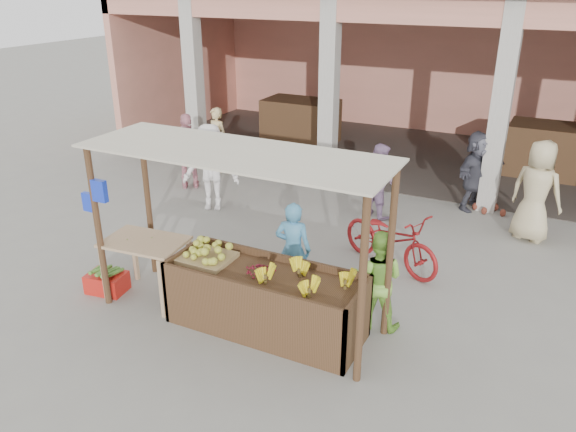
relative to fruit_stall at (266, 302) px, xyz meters
The scene contains 21 objects.
ground 0.64m from the fruit_stall, behind, with size 60.00×60.00×0.00m, color gray.
market_building 9.23m from the fruit_stall, 92.86° to the left, with size 14.40×6.40×4.20m.
fruit_stall is the anchor object (origin of this frame).
stall_awning 1.66m from the fruit_stall, behind, with size 4.09×1.35×2.39m.
banana_heap 0.73m from the fruit_stall, ahead, with size 1.08×0.59×0.20m, color yellow, non-canonical shape.
melon_tray 1.05m from the fruit_stall, behind, with size 0.69×0.60×0.19m.
berry_heap 0.48m from the fruit_stall, 164.23° to the left, with size 0.44×0.36×0.14m, color maroon.
side_table 1.95m from the fruit_stall, behind, with size 1.20×0.86×0.92m.
papaya_pile 2.01m from the fruit_stall, behind, with size 0.64×0.37×0.18m, color #4E852B, non-canonical shape.
red_crate 2.61m from the fruit_stall, behind, with size 0.56×0.40×0.29m, color red.
plantain_bundle 2.60m from the fruit_stall, behind, with size 0.43×0.30×0.09m, color #518932, non-canonical shape.
produce_sacks 5.87m from the fruit_stall, 69.13° to the left, with size 0.98×0.73×0.60m.
vendor_blue 1.04m from the fruit_stall, 94.11° to the left, with size 0.58×0.43×1.55m, color #4A93C1.
vendor_green 1.52m from the fruit_stall, 29.88° to the left, with size 0.70×0.41×1.46m, color #7DBA3E.
motorcycle 2.61m from the fruit_stall, 68.46° to the left, with size 1.96×0.67×1.02m, color maroon.
shopper_a 4.41m from the fruit_stall, 132.78° to the left, with size 1.21×0.60×1.88m, color silver.
shopper_b 5.78m from the fruit_stall, 135.38° to the left, with size 1.04×0.55×1.78m, color pink.
shopper_c 5.43m from the fruit_stall, 57.59° to the left, with size 0.97×0.63×2.01m, color tan.
shopper_d 5.86m from the fruit_stall, 72.90° to the left, with size 1.56×0.64×1.68m, color #44444F.
shopper_e 6.75m from the fruit_stall, 128.37° to the left, with size 0.60×0.45×1.60m, color #D9BA7B.
shopper_f 4.40m from the fruit_stall, 88.49° to the left, with size 0.78×0.45×1.59m, color #97769D.
Camera 1 is at (3.58, -5.54, 4.36)m, focal length 35.00 mm.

